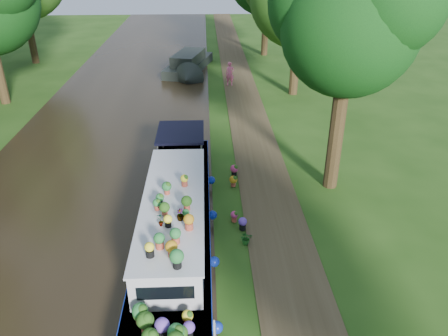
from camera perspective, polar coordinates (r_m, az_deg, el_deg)
ground at (r=15.19m, az=2.48°, el=-8.27°), size 100.00×100.00×0.00m
canal_water at (r=15.88m, az=-19.88°, el=-8.32°), size 10.00×100.00×0.02m
towpath at (r=15.32m, az=7.00°, el=-8.06°), size 2.20×100.00×0.03m
plant_boat at (r=13.99m, az=-6.46°, el=-7.68°), size 2.29×13.52×2.27m
tree_near_overhang at (r=16.27m, az=16.18°, el=18.49°), size 5.52×5.28×8.99m
second_boat at (r=34.09m, az=-4.64°, el=13.40°), size 3.77×7.86×1.44m
pedestrian_pink at (r=30.41m, az=0.78°, el=12.21°), size 0.60×0.41×1.59m
verge_plant at (r=14.51m, az=2.92°, el=-9.16°), size 0.42×0.38×0.44m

